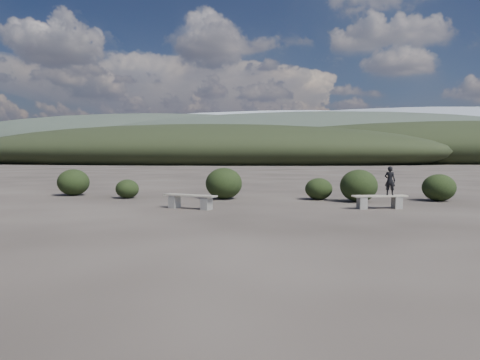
# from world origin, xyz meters

# --- Properties ---
(ground) EXTENTS (1200.00, 1200.00, 0.00)m
(ground) POSITION_xyz_m (0.00, 0.00, 0.00)
(ground) COLOR #28231F
(ground) RESTS_ON ground
(bench_left) EXTENTS (2.03, 1.00, 0.50)m
(bench_left) POSITION_xyz_m (-2.38, 4.88, 0.30)
(bench_left) COLOR slate
(bench_left) RESTS_ON ground
(bench_right) EXTENTS (1.95, 0.90, 0.48)m
(bench_right) POSITION_xyz_m (4.18, 5.92, 0.29)
(bench_right) COLOR slate
(bench_right) RESTS_ON ground
(seated_person) EXTENTS (0.43, 0.36, 1.01)m
(seated_person) POSITION_xyz_m (4.53, 6.02, 0.99)
(seated_person) COLOR black
(seated_person) RESTS_ON bench_right
(shrub_a) EXTENTS (1.01, 1.01, 0.83)m
(shrub_a) POSITION_xyz_m (-6.15, 8.39, 0.41)
(shrub_a) COLOR black
(shrub_a) RESTS_ON ground
(shrub_b) EXTENTS (1.57, 1.57, 1.34)m
(shrub_b) POSITION_xyz_m (-1.91, 8.70, 0.67)
(shrub_b) COLOR black
(shrub_b) RESTS_ON ground
(shrub_c) EXTENTS (1.15, 1.15, 0.92)m
(shrub_c) POSITION_xyz_m (2.10, 9.04, 0.46)
(shrub_c) COLOR black
(shrub_c) RESTS_ON ground
(shrub_d) EXTENTS (1.49, 1.49, 1.31)m
(shrub_d) POSITION_xyz_m (3.68, 8.30, 0.65)
(shrub_d) COLOR black
(shrub_d) RESTS_ON ground
(shrub_e) EXTENTS (1.33, 1.33, 1.11)m
(shrub_e) POSITION_xyz_m (6.96, 9.18, 0.56)
(shrub_e) COLOR black
(shrub_e) RESTS_ON ground
(shrub_f) EXTENTS (1.46, 1.46, 1.23)m
(shrub_f) POSITION_xyz_m (-9.20, 9.35, 0.62)
(shrub_f) COLOR black
(shrub_f) RESTS_ON ground
(mountain_ridges) EXTENTS (500.00, 400.00, 56.00)m
(mountain_ridges) POSITION_xyz_m (-7.48, 339.06, 10.84)
(mountain_ridges) COLOR black
(mountain_ridges) RESTS_ON ground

